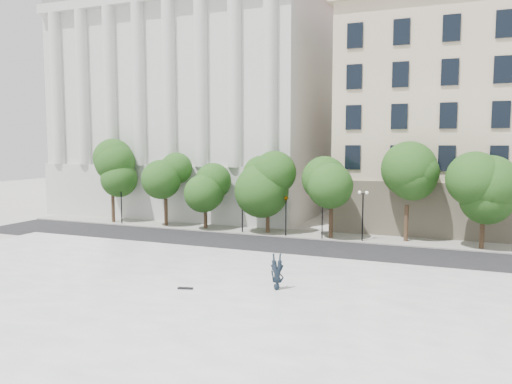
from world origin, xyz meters
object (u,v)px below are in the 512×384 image
(traffic_light_west, at_px, (286,196))
(skateboard, at_px, (185,288))
(traffic_light_east, at_px, (323,197))
(person_lying, at_px, (277,285))

(traffic_light_west, height_order, skateboard, traffic_light_west)
(skateboard, bearing_deg, traffic_light_east, 66.36)
(traffic_light_east, bearing_deg, person_lying, -83.87)
(traffic_light_west, height_order, traffic_light_east, traffic_light_east)
(person_lying, xyz_separation_m, skateboard, (-4.69, -1.78, -0.23))
(person_lying, bearing_deg, traffic_light_west, 94.40)
(traffic_light_west, distance_m, skateboard, 18.89)
(skateboard, bearing_deg, person_lying, 5.91)
(traffic_light_east, relative_size, person_lying, 2.17)
(traffic_light_west, relative_size, skateboard, 5.08)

